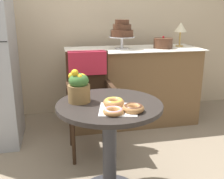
% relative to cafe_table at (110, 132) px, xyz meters
% --- Properties ---
extents(back_wall, '(4.80, 0.10, 2.70)m').
position_rel_cafe_table_xyz_m(back_wall, '(0.00, 1.85, 0.84)').
color(back_wall, '#C1AD8E').
rests_on(back_wall, ground).
extents(cafe_table, '(0.72, 0.72, 0.72)m').
position_rel_cafe_table_xyz_m(cafe_table, '(0.00, 0.00, 0.00)').
color(cafe_table, '#282321').
rests_on(cafe_table, ground).
extents(wicker_chair, '(0.42, 0.45, 0.95)m').
position_rel_cafe_table_xyz_m(wicker_chair, '(-0.05, 0.74, 0.13)').
color(wicker_chair, '#332114').
rests_on(wicker_chair, ground).
extents(paper_napkin, '(0.28, 0.29, 0.00)m').
position_rel_cafe_table_xyz_m(paper_napkin, '(0.03, -0.13, 0.21)').
color(paper_napkin, white).
rests_on(paper_napkin, cafe_table).
extents(donut_front, '(0.13, 0.13, 0.04)m').
position_rel_cafe_table_xyz_m(donut_front, '(0.11, -0.18, 0.24)').
color(donut_front, '#AD7542').
rests_on(donut_front, cafe_table).
extents(donut_mid, '(0.13, 0.13, 0.04)m').
position_rel_cafe_table_xyz_m(donut_mid, '(-0.02, -0.20, 0.23)').
color(donut_mid, '#AD7542').
rests_on(donut_mid, cafe_table).
extents(donut_side, '(0.14, 0.14, 0.05)m').
position_rel_cafe_table_xyz_m(donut_side, '(0.02, -0.05, 0.24)').
color(donut_side, '#AD7542').
rests_on(donut_side, cafe_table).
extents(flower_vase, '(0.15, 0.15, 0.23)m').
position_rel_cafe_table_xyz_m(flower_vase, '(-0.20, 0.07, 0.32)').
color(flower_vase, brown).
rests_on(flower_vase, cafe_table).
extents(display_counter, '(1.56, 0.62, 0.90)m').
position_rel_cafe_table_xyz_m(display_counter, '(0.55, 1.30, -0.05)').
color(display_counter, brown).
rests_on(display_counter, ground).
extents(tiered_cake_stand, '(0.30, 0.30, 0.32)m').
position_rel_cafe_table_xyz_m(tiered_cake_stand, '(0.41, 1.30, 0.59)').
color(tiered_cake_stand, silver).
rests_on(tiered_cake_stand, display_counter).
extents(round_layer_cake, '(0.22, 0.22, 0.14)m').
position_rel_cafe_table_xyz_m(round_layer_cake, '(0.89, 1.25, 0.45)').
color(round_layer_cake, '#4C2D1E').
rests_on(round_layer_cake, display_counter).
extents(table_lamp, '(0.15, 0.15, 0.28)m').
position_rel_cafe_table_xyz_m(table_lamp, '(1.14, 1.35, 0.61)').
color(table_lamp, '#B28C47').
rests_on(table_lamp, display_counter).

